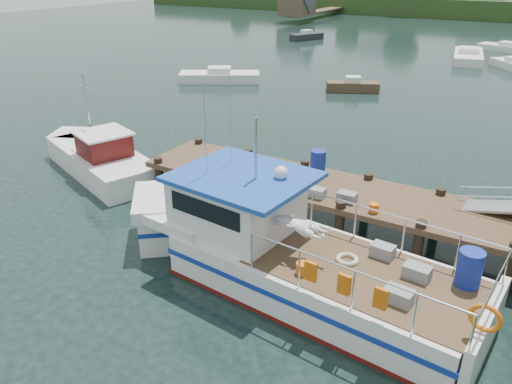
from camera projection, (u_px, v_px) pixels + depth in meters
The scene contains 9 objects.
ground_plane at pixel (300, 215), 18.28m from camera, with size 160.00×160.00×0.00m, color black.
dock at pixel (507, 199), 14.33m from camera, with size 16.60×3.00×4.78m.
lobster_boat at pixel (278, 249), 14.20m from camera, with size 11.72×4.37×5.64m.
work_boat at pixel (98, 157), 21.86m from camera, with size 7.87×4.62×4.20m.
moored_rowboat at pixel (353, 86), 35.38m from camera, with size 3.82×2.72×1.06m.
moored_far at pixel (508, 48), 50.76m from camera, with size 6.07×3.76×0.98m.
moored_a at pixel (220, 76), 38.17m from camera, with size 6.27×4.86×1.12m.
moored_d at pixel (468, 56), 46.01m from camera, with size 3.62×7.57×1.23m.
moored_e at pixel (307, 36), 58.39m from camera, with size 3.00×4.28×1.13m.
Camera 1 is at (6.86, -14.78, 8.48)m, focal length 35.00 mm.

